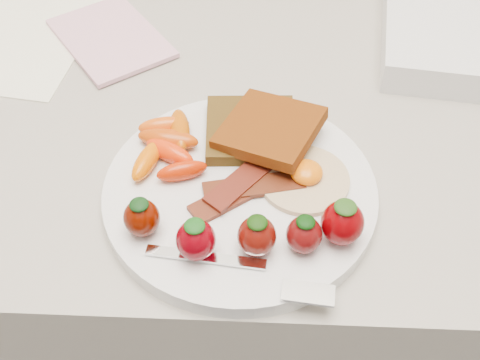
{
  "coord_description": "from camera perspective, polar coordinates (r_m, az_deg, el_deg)",
  "views": [
    {
      "loc": [
        0.01,
        1.15,
        1.36
      ],
      "look_at": [
        -0.01,
        1.54,
        0.93
      ],
      "focal_mm": 45.0,
      "sensor_mm": 36.0,
      "label": 1
    }
  ],
  "objects": [
    {
      "name": "fork",
      "position": [
        0.53,
        1.07,
        -8.82
      ],
      "size": [
        0.17,
        0.06,
        0.0
      ],
      "color": "white",
      "rests_on": "plate"
    },
    {
      "name": "plate",
      "position": [
        0.6,
        -0.0,
        -1.21
      ],
      "size": [
        0.27,
        0.27,
        0.02
      ],
      "primitive_type": "cylinder",
      "color": "white",
      "rests_on": "counter"
    },
    {
      "name": "toast_upper",
      "position": [
        0.62,
        2.84,
        4.86
      ],
      "size": [
        0.12,
        0.12,
        0.02
      ],
      "primitive_type": "cube",
      "rotation": [
        0.0,
        -0.1,
        -0.43
      ],
      "color": "#482005",
      "rests_on": "toast_lower"
    },
    {
      "name": "baby_carrots",
      "position": [
        0.62,
        -6.8,
        3.34
      ],
      "size": [
        0.08,
        0.11,
        0.02
      ],
      "color": "#B93E06",
      "rests_on": "plate"
    },
    {
      "name": "fried_egg",
      "position": [
        0.59,
        6.15,
        0.24
      ],
      "size": [
        0.12,
        0.12,
        0.02
      ],
      "color": "beige",
      "rests_on": "plate"
    },
    {
      "name": "paper_sheet",
      "position": [
        0.85,
        -19.99,
        12.46
      ],
      "size": [
        0.2,
        0.25,
        0.0
      ],
      "primitive_type": "cube",
      "rotation": [
        0.0,
        0.0,
        -0.15
      ],
      "color": "white",
      "rests_on": "counter"
    },
    {
      "name": "counter",
      "position": [
        1.07,
        0.67,
        -10.48
      ],
      "size": [
        2.0,
        0.6,
        0.9
      ],
      "primitive_type": "cube",
      "color": "gray",
      "rests_on": "ground"
    },
    {
      "name": "strawberries",
      "position": [
        0.53,
        1.43,
        -4.7
      ],
      "size": [
        0.22,
        0.06,
        0.05
      ],
      "color": "#4C0B00",
      "rests_on": "plate"
    },
    {
      "name": "notepad",
      "position": [
        0.81,
        -12.16,
        13.03
      ],
      "size": [
        0.19,
        0.2,
        0.01
      ],
      "primitive_type": "cube",
      "rotation": [
        0.0,
        0.0,
        0.64
      ],
      "color": "#E0A1B7",
      "rests_on": "paper_sheet"
    },
    {
      "name": "bacon_strips",
      "position": [
        0.58,
        0.55,
        -0.54
      ],
      "size": [
        0.11,
        0.1,
        0.01
      ],
      "color": "#370406",
      "rests_on": "plate"
    },
    {
      "name": "toast_lower",
      "position": [
        0.64,
        1.03,
        4.81
      ],
      "size": [
        0.1,
        0.1,
        0.01
      ],
      "primitive_type": "cube",
      "rotation": [
        0.0,
        0.0,
        0.05
      ],
      "color": "black",
      "rests_on": "plate"
    }
  ]
}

